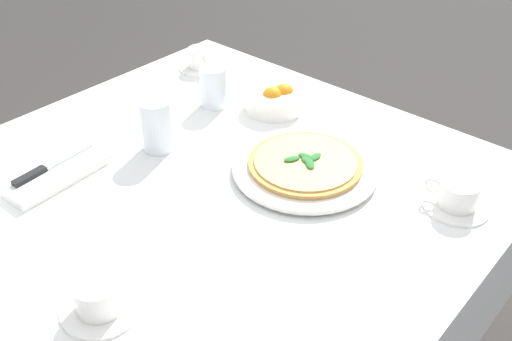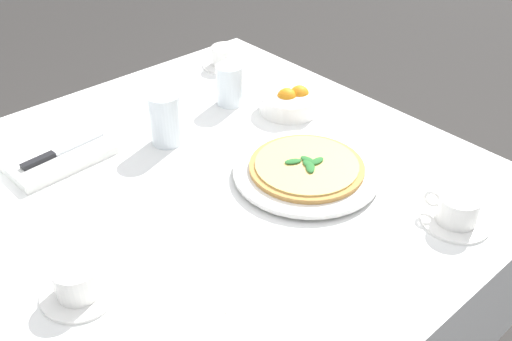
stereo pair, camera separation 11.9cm
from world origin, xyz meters
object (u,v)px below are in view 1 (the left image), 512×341
at_px(pizza_plate, 305,168).
at_px(napkin_folded, 50,171).
at_px(coffee_cup_far_right, 201,60).
at_px(water_glass_near_right, 157,128).
at_px(coffee_cup_center_back, 457,196).
at_px(citrus_bowl, 275,100).
at_px(dinner_knife, 50,165).
at_px(pizza, 305,163).
at_px(water_glass_back_corner, 214,89).
at_px(coffee_cup_right_edge, 99,297).

xyz_separation_m(pizza_plate, napkin_folded, (-0.36, 0.40, -0.00)).
distance_m(coffee_cup_far_right, water_glass_near_right, 0.43).
xyz_separation_m(pizza_plate, coffee_cup_center_back, (0.10, -0.29, 0.02)).
height_order(coffee_cup_far_right, citrus_bowl, citrus_bowl).
bearing_deg(dinner_knife, pizza, -52.92).
bearing_deg(water_glass_near_right, water_glass_back_corner, 11.88).
bearing_deg(napkin_folded, pizza_plate, -51.02).
height_order(pizza, water_glass_near_right, water_glass_near_right).
distance_m(coffee_cup_center_back, citrus_bowl, 0.52).
relative_size(water_glass_back_corner, dinner_knife, 0.53).
bearing_deg(citrus_bowl, water_glass_near_right, 165.51).
bearing_deg(pizza, pizza_plate, 67.57).
distance_m(pizza_plate, coffee_cup_center_back, 0.31).
distance_m(pizza, dinner_knife, 0.54).
height_order(water_glass_near_right, napkin_folded, water_glass_near_right).
distance_m(coffee_cup_right_edge, water_glass_near_right, 0.47).
distance_m(coffee_cup_far_right, dinner_knife, 0.59).
bearing_deg(pizza, water_glass_back_corner, 76.46).
relative_size(water_glass_back_corner, citrus_bowl, 0.69).
distance_m(pizza, napkin_folded, 0.54).
xyz_separation_m(coffee_cup_center_back, napkin_folded, (-0.47, 0.69, -0.02)).
bearing_deg(water_glass_back_corner, citrus_bowl, -55.92).
bearing_deg(coffee_cup_far_right, coffee_cup_right_edge, -144.61).
bearing_deg(coffee_cup_center_back, citrus_bowl, 82.21).
distance_m(coffee_cup_center_back, napkin_folded, 0.83).
bearing_deg(coffee_cup_center_back, napkin_folded, 123.90).
bearing_deg(water_glass_back_corner, pizza, -103.54).
xyz_separation_m(coffee_cup_center_back, citrus_bowl, (0.07, 0.52, -0.00)).
height_order(water_glass_back_corner, citrus_bowl, water_glass_back_corner).
relative_size(pizza_plate, water_glass_near_right, 2.57).
bearing_deg(coffee_cup_far_right, citrus_bowl, -98.10).
xyz_separation_m(pizza, napkin_folded, (-0.36, 0.40, -0.01)).
relative_size(coffee_cup_right_edge, citrus_bowl, 0.87).
bearing_deg(coffee_cup_far_right, dinner_knife, -166.72).
distance_m(coffee_cup_center_back, coffee_cup_right_edge, 0.69).
bearing_deg(pizza_plate, water_glass_back_corner, 76.47).
bearing_deg(coffee_cup_center_back, pizza_plate, 109.13).
height_order(water_glass_back_corner, dinner_knife, water_glass_back_corner).
relative_size(coffee_cup_far_right, water_glass_near_right, 1.08).
xyz_separation_m(coffee_cup_right_edge, citrus_bowl, (0.69, 0.21, -0.00)).
distance_m(coffee_cup_far_right, napkin_folded, 0.60).
distance_m(pizza, water_glass_near_right, 0.34).
distance_m(napkin_folded, dinner_knife, 0.01).
relative_size(pizza_plate, dinner_knife, 1.58).
distance_m(pizza, coffee_cup_far_right, 0.58).
relative_size(coffee_cup_right_edge, water_glass_near_right, 1.08).
bearing_deg(water_glass_near_right, coffee_cup_far_right, 32.50).
xyz_separation_m(coffee_cup_right_edge, water_glass_near_right, (0.37, 0.29, 0.03)).
height_order(pizza, citrus_bowl, citrus_bowl).
relative_size(coffee_cup_far_right, coffee_cup_right_edge, 1.00).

